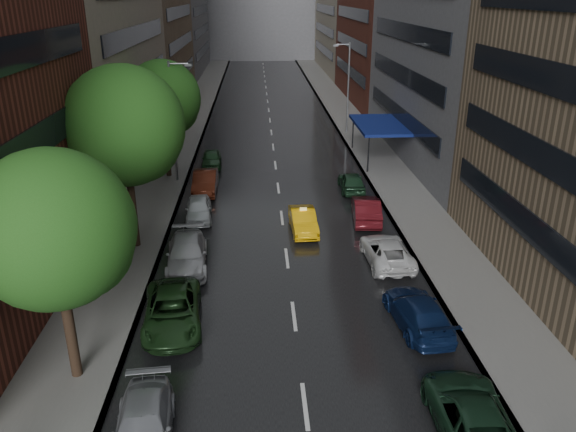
{
  "coord_description": "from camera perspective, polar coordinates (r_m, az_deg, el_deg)",
  "views": [
    {
      "loc": [
        -1.51,
        -12.05,
        13.82
      ],
      "look_at": [
        0.0,
        14.84,
        3.0
      ],
      "focal_mm": 35.0,
      "sensor_mm": 36.0,
      "label": 1
    }
  ],
  "objects": [
    {
      "name": "tree_near",
      "position": [
        20.92,
        -22.77,
        -1.29
      ],
      "size": [
        5.68,
        5.68,
        9.05
      ],
      "color": "#382619",
      "rests_on": "ground"
    },
    {
      "name": "parked_cars_left",
      "position": [
        31.96,
        -9.93,
        -2.64
      ],
      "size": [
        2.98,
        35.86,
        1.58
      ],
      "color": "gray",
      "rests_on": "ground"
    },
    {
      "name": "sidewalk_right",
      "position": [
        64.42,
        6.33,
        9.43
      ],
      "size": [
        4.0,
        140.0,
        0.15
      ],
      "primitive_type": "cube",
      "color": "gray",
      "rests_on": "ground"
    },
    {
      "name": "parked_cars_right",
      "position": [
        29.3,
        10.83,
        -5.08
      ],
      "size": [
        2.62,
        29.54,
        1.56
      ],
      "color": "#173421",
      "rests_on": "ground"
    },
    {
      "name": "street_lamp_left",
      "position": [
        43.44,
        -11.53,
        9.58
      ],
      "size": [
        1.74,
        0.22,
        9.0
      ],
      "color": "gray",
      "rests_on": "sidewalk_left"
    },
    {
      "name": "tree_mid",
      "position": [
        31.54,
        -16.32,
        8.75
      ],
      "size": [
        6.52,
        6.52,
        10.4
      ],
      "color": "#382619",
      "rests_on": "ground"
    },
    {
      "name": "street_lamp_right",
      "position": [
        58.48,
        6.06,
        12.98
      ],
      "size": [
        1.74,
        0.22,
        9.0
      ],
      "color": "gray",
      "rests_on": "sidewalk_right"
    },
    {
      "name": "taxi",
      "position": [
        34.5,
        1.56,
        -0.49
      ],
      "size": [
        1.66,
        4.28,
        1.39
      ],
      "primitive_type": "imported",
      "rotation": [
        0.0,
        0.0,
        0.05
      ],
      "color": "#FEB50D",
      "rests_on": "ground"
    },
    {
      "name": "road",
      "position": [
        63.59,
        -1.8,
        9.32
      ],
      "size": [
        14.0,
        140.0,
        0.01
      ],
      "primitive_type": "cube",
      "color": "black",
      "rests_on": "ground"
    },
    {
      "name": "tree_far",
      "position": [
        44.47,
        -12.6,
        11.61
      ],
      "size": [
        5.76,
        5.76,
        9.17
      ],
      "color": "#382619",
      "rests_on": "ground"
    },
    {
      "name": "awning",
      "position": [
        49.38,
        9.25,
        9.1
      ],
      "size": [
        4.0,
        8.0,
        3.12
      ],
      "color": "navy",
      "rests_on": "sidewalk_right"
    },
    {
      "name": "sidewalk_left",
      "position": [
        64.0,
        -9.99,
        9.15
      ],
      "size": [
        4.0,
        140.0,
        0.15
      ],
      "primitive_type": "cube",
      "color": "gray",
      "rests_on": "ground"
    }
  ]
}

